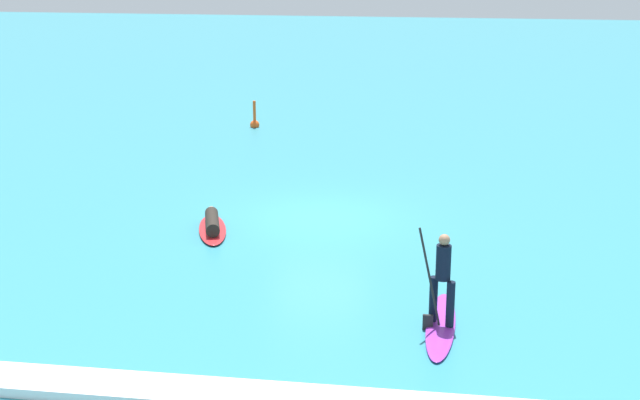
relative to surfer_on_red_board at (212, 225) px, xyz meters
The scene contains 5 objects.
ground_plane 2.97m from the surfer_on_red_board, 30.63° to the left, with size 120.00×120.00×0.00m, color teal.
surfer_on_red_board is the anchor object (origin of this frame).
surfer_on_purple_board 7.73m from the surfer_on_red_board, 40.53° to the right, with size 0.81×3.21×2.06m.
marker_buoy 12.82m from the surfer_on_red_board, 97.62° to the left, with size 0.37×0.37×1.13m.
wave_crest 8.76m from the surfer_on_red_board, 73.08° to the right, with size 17.72×0.90×0.18m, color white.
Camera 1 is at (3.36, -22.61, 7.31)m, focal length 50.51 mm.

